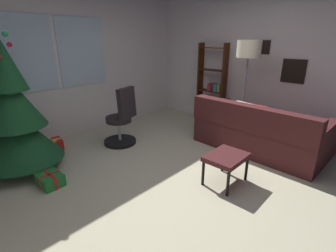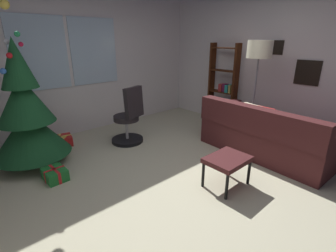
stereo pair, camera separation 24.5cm
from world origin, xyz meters
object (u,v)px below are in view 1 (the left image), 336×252
Objects in this scene: bookshelf at (211,89)px; office_chair at (122,123)px; footstool at (226,159)px; couch at (269,132)px; gift_box_green at (50,180)px; holiday_tree at (16,119)px; floor_lamp at (248,55)px; gift_box_gold at (47,149)px; gift_box_red at (51,145)px.

office_chair is at bearing 168.30° from bookshelf.
couch is at bearing 0.65° from footstool.
couch is 6.23× the size of gift_box_green.
holiday_tree is 3.66m from floor_lamp.
floor_lamp reaches higher than bookshelf.
bookshelf is 1.27m from floor_lamp.
bookshelf is 0.97× the size of floor_lamp.
couch is 1.67m from bookshelf.
gift_box_gold reaches higher than gift_box_green.
gift_box_red is at bearing 37.53° from holiday_tree.
floor_lamp is at bearing -112.41° from bookshelf.
gift_box_gold is at bearing 69.85° from gift_box_green.
couch is 3.88× the size of footstool.
footstool reaches higher than gift_box_gold.
footstool is at bearing -54.12° from holiday_tree.
bookshelf is at bearing -11.26° from holiday_tree.
gift_box_gold is (0.40, 0.26, -0.66)m from holiday_tree.
footstool is 2.24m from gift_box_green.
holiday_tree is (-1.62, 2.24, 0.41)m from footstool.
gift_box_green is at bearing 179.24° from bookshelf.
gift_box_red is 1.22m from office_chair.
gift_box_green is at bearing 134.69° from footstool.
footstool reaches higher than gift_box_green.
office_chair reaches higher than gift_box_green.
bookshelf reaches higher than footstool.
office_chair is at bearing -26.41° from gift_box_gold.
footstool is 0.24× the size of holiday_tree.
couch is at bearing -109.54° from bookshelf.
bookshelf is (3.05, -1.11, 0.65)m from gift_box_red.
holiday_tree is 2.19× the size of office_chair.
holiday_tree is at bearing 143.71° from couch.
footstool is (-1.41, -0.02, 0.05)m from couch.
gift_box_gold is (-1.22, 2.50, -0.25)m from footstool.
floor_lamp is (-0.39, -0.94, 0.76)m from bookshelf.
office_chair is at bearing 94.01° from footstool.
gift_box_green is at bearing 152.26° from couch.
bookshelf is at bearing -0.76° from gift_box_green.
gift_box_green is at bearing -110.15° from gift_box_gold.
footstool is 0.52× the size of office_chair.
holiday_tree is 0.95m from gift_box_green.
gift_box_green is (-1.56, 1.58, -0.26)m from footstool.
holiday_tree reaches higher than gift_box_red.
gift_box_red is at bearing 142.43° from floor_lamp.
couch is 2.49m from office_chair.
floor_lamp reaches higher than footstool.
footstool is 1.97m from office_chair.
couch is 1.35m from floor_lamp.
office_chair is (1.09, -0.54, 0.30)m from gift_box_gold.
gift_box_red is (-2.51, 2.63, -0.21)m from couch.
gift_box_red is 3.31m from bookshelf.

